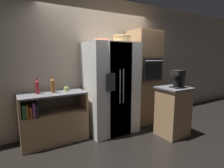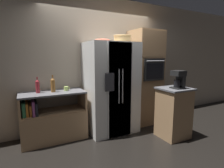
{
  "view_description": "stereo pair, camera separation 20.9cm",
  "coord_description": "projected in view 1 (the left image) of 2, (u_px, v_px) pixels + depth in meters",
  "views": [
    {
      "loc": [
        -1.72,
        -3.03,
        1.56
      ],
      "look_at": [
        0.02,
        -0.06,
        1.0
      ],
      "focal_mm": 28.0,
      "sensor_mm": 36.0,
      "label": 1
    },
    {
      "loc": [
        -1.54,
        -3.13,
        1.56
      ],
      "look_at": [
        0.02,
        -0.06,
        1.0
      ],
      "focal_mm": 28.0,
      "sensor_mm": 36.0,
      "label": 2
    }
  ],
  "objects": [
    {
      "name": "mug",
      "position": [
        66.0,
        89.0,
        3.26
      ],
      "size": [
        0.11,
        0.08,
        0.08
      ],
      "color": "#B2D166",
      "rests_on": "counter_left"
    },
    {
      "name": "refrigerator",
      "position": [
        111.0,
        88.0,
        3.59
      ],
      "size": [
        0.99,
        0.82,
        1.82
      ],
      "color": "silver",
      "rests_on": "ground_plane"
    },
    {
      "name": "fruit_bowl",
      "position": [
        102.0,
        40.0,
        3.33
      ],
      "size": [
        0.3,
        0.3,
        0.06
      ],
      "color": "#DB664C",
      "rests_on": "refrigerator"
    },
    {
      "name": "bottle_tall",
      "position": [
        37.0,
        87.0,
        3.01
      ],
      "size": [
        0.07,
        0.07,
        0.29
      ],
      "color": "maroon",
      "rests_on": "counter_left"
    },
    {
      "name": "counter_left",
      "position": [
        53.0,
        123.0,
        3.21
      ],
      "size": [
        1.14,
        0.56,
        0.91
      ],
      "color": "#A87F56",
      "rests_on": "ground_plane"
    },
    {
      "name": "coffee_maker",
      "position": [
        178.0,
        78.0,
        3.27
      ],
      "size": [
        0.21,
        0.2,
        0.33
      ],
      "color": "black",
      "rests_on": "island_counter"
    },
    {
      "name": "island_counter",
      "position": [
        173.0,
        111.0,
        3.42
      ],
      "size": [
        0.57,
        0.52,
        0.97
      ],
      "color": "#A87F56",
      "rests_on": "ground_plane"
    },
    {
      "name": "bottle_short",
      "position": [
        53.0,
        85.0,
        3.11
      ],
      "size": [
        0.08,
        0.08,
        0.31
      ],
      "color": "brown",
      "rests_on": "counter_left"
    },
    {
      "name": "wicker_basket",
      "position": [
        122.0,
        39.0,
        3.48
      ],
      "size": [
        0.35,
        0.35,
        0.14
      ],
      "color": "tan",
      "rests_on": "refrigerator"
    },
    {
      "name": "wall_oven",
      "position": [
        143.0,
        77.0,
        4.1
      ],
      "size": [
        0.66,
        0.68,
        2.12
      ],
      "color": "#A87F56",
      "rests_on": "ground_plane"
    },
    {
      "name": "wall_back",
      "position": [
        99.0,
        63.0,
        3.86
      ],
      "size": [
        12.0,
        0.06,
        2.8
      ],
      "color": "tan",
      "rests_on": "ground_plane"
    },
    {
      "name": "ground_plane",
      "position": [
        110.0,
        130.0,
        3.69
      ],
      "size": [
        20.0,
        20.0,
        0.0
      ],
      "primitive_type": "plane",
      "color": "black"
    }
  ]
}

